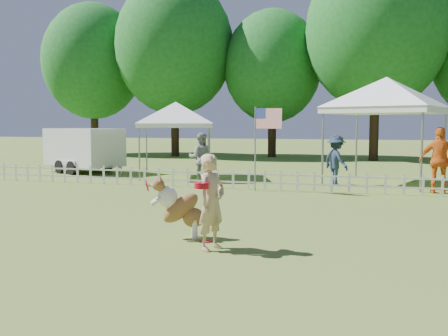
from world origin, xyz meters
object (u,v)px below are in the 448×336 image
(spectator_c, at_px, (440,160))
(handler, at_px, (212,202))
(spectator_a, at_px, (201,158))
(frisbee_on_turf, at_px, (206,241))
(cargo_trailer, at_px, (84,150))
(canopy_tent_left, at_px, (176,141))
(flag_pole, at_px, (255,149))
(canopy_tent_right, at_px, (385,132))
(dog, at_px, (182,208))
(spectator_b, at_px, (336,160))

(spectator_c, bearing_deg, handler, 65.34)
(handler, relative_size, spectator_a, 0.90)
(frisbee_on_turf, distance_m, cargo_trailer, 13.51)
(handler, bearing_deg, canopy_tent_left, 44.55)
(frisbee_on_turf, distance_m, flag_pole, 6.73)
(frisbee_on_turf, height_order, canopy_tent_right, canopy_tent_right)
(canopy_tent_left, xyz_separation_m, flag_pole, (3.75, -3.04, -0.13))
(canopy_tent_left, bearing_deg, handler, -84.52)
(cargo_trailer, distance_m, spectator_a, 6.15)
(canopy_tent_right, relative_size, spectator_a, 2.04)
(dog, bearing_deg, cargo_trailer, 107.02)
(canopy_tent_right, bearing_deg, cargo_trailer, -164.41)
(dog, distance_m, cargo_trailer, 13.07)
(frisbee_on_turf, relative_size, flag_pole, 0.08)
(dog, bearing_deg, spectator_b, 54.23)
(frisbee_on_turf, bearing_deg, spectator_a, 109.52)
(canopy_tent_left, bearing_deg, dog, -86.89)
(frisbee_on_turf, height_order, spectator_c, spectator_c)
(cargo_trailer, xyz_separation_m, spectator_b, (10.34, -1.49, -0.12))
(cargo_trailer, xyz_separation_m, spectator_c, (13.35, -2.64, 0.03))
(canopy_tent_right, bearing_deg, flag_pole, -122.58)
(spectator_b, bearing_deg, cargo_trailer, 40.25)
(canopy_tent_right, distance_m, flag_pole, 4.86)
(canopy_tent_right, bearing_deg, spectator_a, -148.76)
(spectator_a, bearing_deg, spectator_b, 170.62)
(frisbee_on_turf, relative_size, spectator_a, 0.12)
(dog, height_order, frisbee_on_turf, dog)
(canopy_tent_left, xyz_separation_m, spectator_b, (5.98, -0.87, -0.57))
(flag_pole, bearing_deg, spectator_b, 64.62)
(spectator_c, bearing_deg, flag_pole, 14.65)
(canopy_tent_left, relative_size, spectator_b, 1.70)
(spectator_c, bearing_deg, spectator_a, -1.33)
(canopy_tent_right, bearing_deg, canopy_tent_left, -161.46)
(canopy_tent_right, relative_size, spectator_c, 1.81)
(handler, distance_m, spectator_c, 9.19)
(dog, height_order, spectator_c, spectator_c)
(cargo_trailer, relative_size, flag_pole, 1.69)
(spectator_a, bearing_deg, flag_pole, 128.14)
(frisbee_on_turf, bearing_deg, canopy_tent_right, 71.94)
(frisbee_on_turf, bearing_deg, cargo_trailer, 130.47)
(handler, height_order, dog, handler)
(handler, relative_size, spectator_c, 0.80)
(canopy_tent_left, relative_size, spectator_a, 1.63)
(canopy_tent_right, bearing_deg, handler, -87.25)
(handler, bearing_deg, spectator_a, 39.91)
(dog, distance_m, flag_pole, 6.50)
(handler, distance_m, flag_pole, 7.14)
(frisbee_on_turf, xyz_separation_m, canopy_tent_right, (3.13, 9.61, 1.73))
(handler, bearing_deg, spectator_b, 11.64)
(cargo_trailer, distance_m, flag_pole, 8.90)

